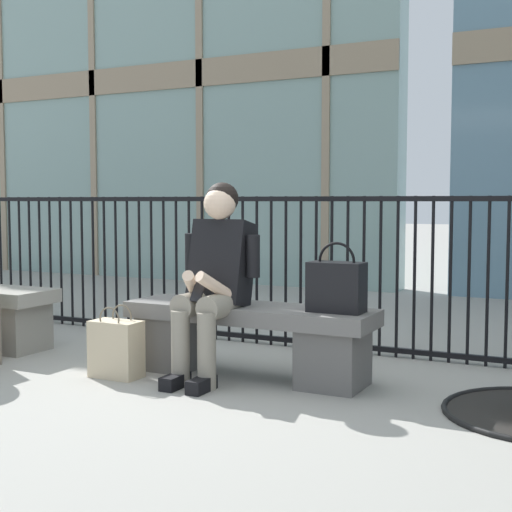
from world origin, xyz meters
TOP-DOWN VIEW (x-y plane):
  - ground_plane at (0.00, 0.00)m, footprint 60.00×60.00m
  - stone_bench at (0.00, 0.00)m, footprint 1.60×0.44m
  - seated_person_with_phone at (-0.17, -0.13)m, footprint 0.52×0.66m
  - handbag_on_bench at (0.58, -0.01)m, footprint 0.32×0.17m
  - shopping_bag at (-0.73, -0.38)m, footprint 0.32×0.18m
  - plaza_railing at (-0.00, 0.96)m, footprint 7.21×0.04m

SIDE VIEW (x-z plane):
  - ground_plane at x=0.00m, z-range 0.00..0.00m
  - shopping_bag at x=-0.73m, z-range -0.04..0.41m
  - stone_bench at x=0.00m, z-range 0.05..0.50m
  - plaza_railing at x=0.00m, z-range 0.01..1.14m
  - handbag_on_bench at x=0.58m, z-range 0.40..0.81m
  - seated_person_with_phone at x=-0.17m, z-range 0.04..1.26m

